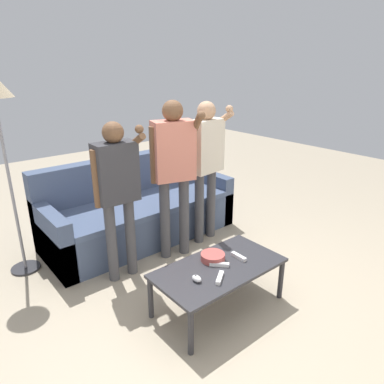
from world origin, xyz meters
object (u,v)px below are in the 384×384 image
at_px(snack_bowl, 213,257).
at_px(game_remote_wand_near, 220,278).
at_px(player_left, 117,184).
at_px(player_right, 206,156).
at_px(coffee_table, 219,271).
at_px(game_remote_nunchuk, 197,278).
at_px(game_remote_wand_spare, 219,264).
at_px(couch, 138,211).
at_px(game_remote_wand_far, 239,257).
at_px(player_center, 174,163).

height_order(snack_bowl, game_remote_wand_near, snack_bowl).
xyz_separation_m(player_left, game_remote_wand_near, (0.26, -1.07, -0.54)).
relative_size(player_right, game_remote_wand_near, 10.31).
xyz_separation_m(coffee_table, game_remote_wand_near, (-0.12, -0.14, 0.06)).
distance_m(snack_bowl, game_remote_nunchuk, 0.34).
bearing_deg(game_remote_wand_spare, couch, 83.38).
bearing_deg(player_right, snack_bowl, -128.51).
xyz_separation_m(player_right, game_remote_wand_spare, (-0.74, -1.00, -0.59)).
bearing_deg(game_remote_wand_far, player_left, 122.75).
xyz_separation_m(game_remote_nunchuk, player_left, (-0.11, 0.97, 0.53)).
relative_size(snack_bowl, game_remote_nunchuk, 2.33).
bearing_deg(coffee_table, player_right, 53.52).
bearing_deg(game_remote_wand_spare, game_remote_nunchuk, -170.86).
xyz_separation_m(snack_bowl, player_left, (-0.41, 0.82, 0.52)).
bearing_deg(game_remote_wand_spare, player_center, 75.18).
relative_size(game_remote_nunchuk, player_center, 0.05).
relative_size(player_right, game_remote_wand_spare, 11.03).
bearing_deg(snack_bowl, game_remote_nunchuk, -154.01).
xyz_separation_m(coffee_table, game_remote_wand_far, (0.22, -0.01, 0.06)).
bearing_deg(game_remote_wand_far, game_remote_wand_near, -159.90).
distance_m(player_right, game_remote_wand_spare, 1.38).
xyz_separation_m(couch, coffee_table, (-0.19, -1.57, 0.04)).
xyz_separation_m(player_right, game_remote_wand_near, (-0.87, -1.15, -0.59)).
relative_size(snack_bowl, player_center, 0.13).
distance_m(game_remote_nunchuk, player_center, 1.27).
relative_size(snack_bowl, game_remote_wand_spare, 1.42).
height_order(player_center, game_remote_wand_near, player_center).
xyz_separation_m(player_left, game_remote_wand_spare, (0.39, -0.92, -0.54)).
bearing_deg(game_remote_wand_spare, game_remote_wand_far, -4.29).
xyz_separation_m(snack_bowl, game_remote_wand_near, (-0.15, -0.24, -0.01)).
bearing_deg(player_left, game_remote_nunchuk, -83.56).
xyz_separation_m(couch, game_remote_wand_spare, (-0.18, -1.57, 0.10)).
bearing_deg(game_remote_wand_far, player_center, 87.92).
xyz_separation_m(snack_bowl, player_right, (0.72, 0.90, 0.57)).
bearing_deg(couch, game_remote_nunchuk, -106.05).
xyz_separation_m(game_remote_nunchuk, player_center, (0.53, 0.98, 0.61)).
height_order(player_center, game_remote_wand_far, player_center).
relative_size(couch, game_remote_wand_far, 14.25).
bearing_deg(coffee_table, player_center, 74.86).
height_order(player_left, game_remote_wand_near, player_left).
distance_m(player_left, player_center, 0.64).
bearing_deg(game_remote_nunchuk, coffee_table, 8.59).
bearing_deg(snack_bowl, couch, 83.75).
relative_size(player_center, player_right, 1.03).
bearing_deg(game_remote_nunchuk, couch, 73.95).
bearing_deg(snack_bowl, player_left, 116.71).
distance_m(coffee_table, game_remote_wand_near, 0.19).
height_order(coffee_table, player_center, player_center).
bearing_deg(player_center, player_left, -179.06).
distance_m(player_left, game_remote_wand_far, 1.24).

